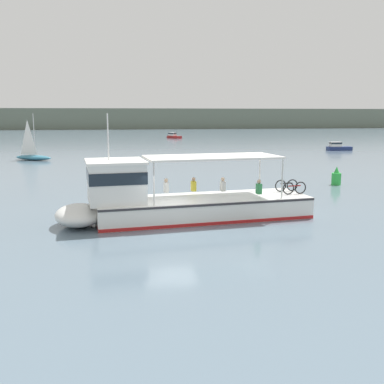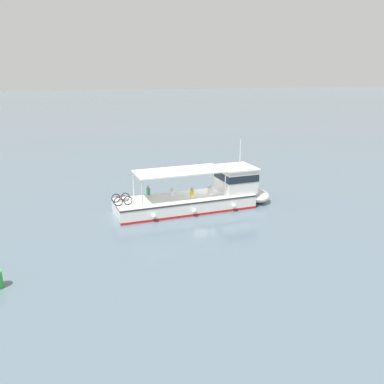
{
  "view_description": "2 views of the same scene",
  "coord_description": "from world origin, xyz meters",
  "px_view_note": "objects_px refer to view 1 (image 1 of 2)",
  "views": [
    {
      "loc": [
        -2.38,
        -20.23,
        5.24
      ],
      "look_at": [
        1.35,
        1.4,
        1.4
      ],
      "focal_mm": 41.28,
      "sensor_mm": 36.0,
      "label": 1
    },
    {
      "loc": [
        9.35,
        30.88,
        10.55
      ],
      "look_at": [
        1.35,
        1.4,
        1.4
      ],
      "focal_mm": 38.38,
      "sensor_mm": 36.0,
      "label": 2
    }
  ],
  "objects_px": {
    "ferry_main": "(172,200)",
    "sailboat_outer_anchorage": "(33,156)",
    "motorboat_horizon_east": "(338,147)",
    "channel_buoy": "(336,177)",
    "motorboat_horizon_west": "(174,136)"
  },
  "relations": [
    {
      "from": "ferry_main",
      "to": "sailboat_outer_anchorage",
      "type": "height_order",
      "value": "sailboat_outer_anchorage"
    },
    {
      "from": "ferry_main",
      "to": "motorboat_horizon_east",
      "type": "height_order",
      "value": "ferry_main"
    },
    {
      "from": "sailboat_outer_anchorage",
      "to": "channel_buoy",
      "type": "relative_size",
      "value": 3.86
    },
    {
      "from": "motorboat_horizon_west",
      "to": "sailboat_outer_anchorage",
      "type": "xyz_separation_m",
      "value": [
        -22.61,
        -45.75,
        -0.0
      ]
    },
    {
      "from": "ferry_main",
      "to": "sailboat_outer_anchorage",
      "type": "xyz_separation_m",
      "value": [
        -12.35,
        32.59,
        -0.47
      ]
    },
    {
      "from": "ferry_main",
      "to": "sailboat_outer_anchorage",
      "type": "relative_size",
      "value": 2.41
    },
    {
      "from": "ferry_main",
      "to": "motorboat_horizon_east",
      "type": "bearing_deg",
      "value": 53.06
    },
    {
      "from": "motorboat_horizon_east",
      "to": "motorboat_horizon_west",
      "type": "distance_m",
      "value": 43.2
    },
    {
      "from": "ferry_main",
      "to": "motorboat_horizon_east",
      "type": "xyz_separation_m",
      "value": [
        30.02,
        39.92,
        -0.47
      ]
    },
    {
      "from": "ferry_main",
      "to": "channel_buoy",
      "type": "height_order",
      "value": "ferry_main"
    },
    {
      "from": "sailboat_outer_anchorage",
      "to": "channel_buoy",
      "type": "distance_m",
      "value": 34.98
    },
    {
      "from": "motorboat_horizon_east",
      "to": "channel_buoy",
      "type": "bearing_deg",
      "value": -118.0
    },
    {
      "from": "motorboat_horizon_east",
      "to": "sailboat_outer_anchorage",
      "type": "xyz_separation_m",
      "value": [
        -42.37,
        -7.33,
        -0.0
      ]
    },
    {
      "from": "sailboat_outer_anchorage",
      "to": "channel_buoy",
      "type": "height_order",
      "value": "sailboat_outer_anchorage"
    },
    {
      "from": "ferry_main",
      "to": "channel_buoy",
      "type": "distance_m",
      "value": 16.55
    }
  ]
}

